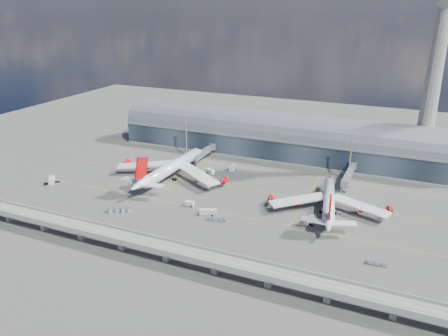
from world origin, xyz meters
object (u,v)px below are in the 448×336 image
at_px(floodlight_mast_right, 351,156).
at_px(cargo_train_1, 218,219).
at_px(airliner_left, 171,168).
at_px(control_tower, 433,81).
at_px(service_truck_4, 232,168).
at_px(service_truck_5, 210,171).
at_px(cargo_train_0, 119,210).
at_px(service_truck_1, 189,204).
at_px(cargo_train_2, 378,263).
at_px(service_truck_0, 52,181).
at_px(airliner_right, 329,202).
at_px(service_truck_3, 309,220).
at_px(floodlight_mast_left, 186,135).
at_px(service_truck_2, 208,212).

height_order(floodlight_mast_right, cargo_train_1, floodlight_mast_right).
relative_size(floodlight_mast_right, airliner_left, 0.37).
distance_m(control_tower, service_truck_4, 117.70).
height_order(floodlight_mast_right, service_truck_4, floodlight_mast_right).
height_order(control_tower, service_truck_4, control_tower).
xyz_separation_m(service_truck_5, cargo_train_0, (-18.06, -60.67, -0.41)).
xyz_separation_m(floodlight_mast_right, service_truck_5, (-72.91, -22.53, -12.25)).
relative_size(airliner_left, service_truck_4, 12.32).
distance_m(service_truck_1, cargo_train_2, 88.64).
bearing_deg(cargo_train_1, service_truck_0, 99.13).
relative_size(floodlight_mast_right, cargo_train_1, 2.67).
distance_m(airliner_right, service_truck_3, 16.10).
bearing_deg(airliner_left, floodlight_mast_left, 107.64).
bearing_deg(cargo_train_1, service_truck_5, 39.66).
bearing_deg(airliner_left, cargo_train_2, -18.85).
distance_m(airliner_left, airliner_right, 87.63).
relative_size(service_truck_0, cargo_train_0, 0.74).
distance_m(floodlight_mast_left, cargo_train_1, 92.09).
xyz_separation_m(floodlight_mast_right, airliner_left, (-89.78, -37.52, -7.54)).
xyz_separation_m(control_tower, service_truck_4, (-98.23, -41.28, -50.01)).
bearing_deg(airliner_left, service_truck_3, -12.34).
height_order(service_truck_2, service_truck_3, service_truck_3).
height_order(floodlight_mast_right, service_truck_2, floodlight_mast_right).
distance_m(floodlight_mast_right, airliner_left, 97.60).
height_order(service_truck_4, cargo_train_2, service_truck_4).
bearing_deg(control_tower, floodlight_mast_right, -141.34).
bearing_deg(cargo_train_0, control_tower, -21.39).
distance_m(airliner_right, service_truck_5, 73.85).
distance_m(control_tower, service_truck_3, 109.18).
bearing_deg(service_truck_5, cargo_train_2, -94.10).
distance_m(floodlight_mast_right, service_truck_0, 160.78).
bearing_deg(service_truck_2, control_tower, -63.45).
distance_m(airliner_left, service_truck_1, 37.65).
bearing_deg(cargo_train_2, service_truck_2, 84.00).
bearing_deg(service_truck_4, airliner_left, -140.15).
distance_m(airliner_right, service_truck_1, 65.07).
relative_size(floodlight_mast_left, service_truck_3, 3.79).
height_order(service_truck_5, cargo_train_1, service_truck_5).
bearing_deg(control_tower, airliner_right, -117.37).
distance_m(control_tower, service_truck_0, 210.28).
bearing_deg(service_truck_0, service_truck_2, -38.11).
height_order(control_tower, service_truck_0, control_tower).
bearing_deg(service_truck_0, cargo_train_1, -40.16).
xyz_separation_m(floodlight_mast_left, cargo_train_0, (9.03, -83.20, -12.66)).
xyz_separation_m(control_tower, service_truck_5, (-107.91, -50.53, -50.25)).
height_order(airliner_right, service_truck_0, airliner_right).
xyz_separation_m(airliner_left, cargo_train_2, (112.71, -43.83, -5.23)).
distance_m(service_truck_3, cargo_train_0, 86.65).
relative_size(floodlight_mast_left, airliner_left, 0.37).
bearing_deg(control_tower, service_truck_0, -151.49).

